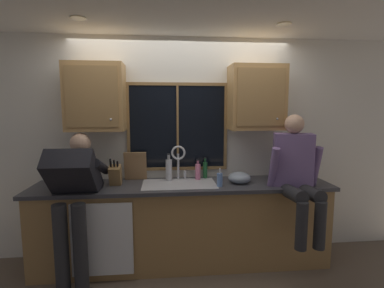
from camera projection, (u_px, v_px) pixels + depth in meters
name	position (u px, v px, depth m)	size (l,w,h in m)	color
back_wall	(181.00, 147.00, 3.48)	(5.58, 0.12, 2.55)	silver
ceiling_downlight_left	(78.00, 18.00, 2.58)	(0.14, 0.14, 0.01)	#FFEAB2
ceiling_downlight_right	(284.00, 24.00, 2.76)	(0.14, 0.14, 0.01)	#FFEAB2
window_glass	(178.00, 127.00, 3.38)	(1.10, 0.02, 0.95)	black
window_frame_top	(177.00, 84.00, 3.31)	(1.17, 0.02, 0.04)	olive
window_frame_bottom	(178.00, 168.00, 3.43)	(1.17, 0.02, 0.04)	olive
window_frame_left	(128.00, 127.00, 3.31)	(0.04, 0.02, 0.95)	olive
window_frame_right	(226.00, 127.00, 3.42)	(0.04, 0.02, 0.95)	olive
window_mullion_center	(178.00, 127.00, 3.37)	(0.02, 0.02, 0.95)	olive
lower_cabinet_run	(183.00, 225.00, 3.24)	(3.18, 0.58, 0.88)	#A07744
countertop	(183.00, 186.00, 3.16)	(3.24, 0.62, 0.04)	#38383D
dishwasher_front	(102.00, 240.00, 2.85)	(0.60, 0.02, 0.74)	white
upper_cabinet_left	(96.00, 97.00, 3.09)	(0.61, 0.36, 0.72)	#B2844C
upper_cabinet_right	(256.00, 98.00, 3.26)	(0.61, 0.36, 0.72)	#B2844C
sink	(179.00, 193.00, 3.18)	(0.80, 0.46, 0.21)	#B7B7BC
faucet	(179.00, 158.00, 3.31)	(0.18, 0.09, 0.40)	silver
person_standing	(74.00, 193.00, 2.79)	(0.53, 0.72, 1.49)	#262628
person_sitting_on_counter	(297.00, 171.00, 2.99)	(0.54, 0.64, 1.26)	#262628
knife_block	(115.00, 175.00, 3.10)	(0.12, 0.18, 0.32)	olive
cutting_board	(135.00, 166.00, 3.31)	(0.25, 0.02, 0.34)	#997047
mixing_bowl	(240.00, 178.00, 3.21)	(0.25, 0.25, 0.13)	#8C99A8
soap_dispenser	(220.00, 179.00, 3.06)	(0.06, 0.07, 0.20)	#668CCC
bottle_green_glass	(205.00, 170.00, 3.42)	(0.05, 0.05, 0.25)	#1E592D
bottle_tall_clear	(198.00, 171.00, 3.35)	(0.06, 0.06, 0.24)	pink
bottle_amber_small	(169.00, 169.00, 3.31)	(0.07, 0.07, 0.31)	#B7B7BC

